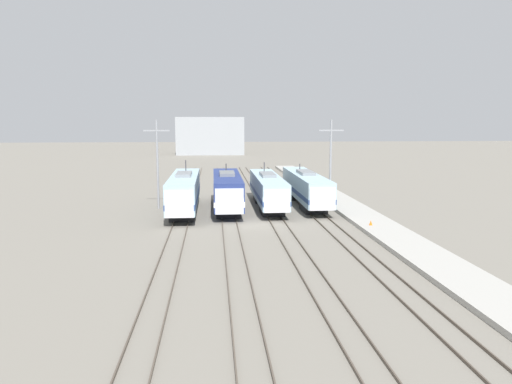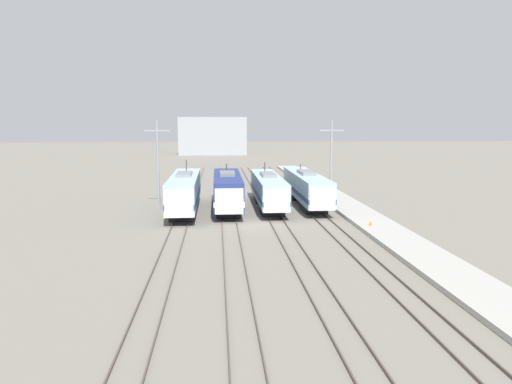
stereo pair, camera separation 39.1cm
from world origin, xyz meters
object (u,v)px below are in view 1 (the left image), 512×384
locomotive_far_left (184,192)px  catenary_tower_right (331,160)px  traffic_cone (371,223)px  locomotive_center_left (227,191)px  locomotive_far_right (306,188)px  catenary_tower_left (157,161)px  locomotive_center_right (268,190)px

locomotive_far_left → catenary_tower_right: 17.53m
traffic_cone → locomotive_far_left: bearing=149.9°
locomotive_center_left → locomotive_far_right: 9.96m
traffic_cone → catenary_tower_left: bearing=148.3°
locomotive_center_right → locomotive_far_right: bearing=17.2°
locomotive_center_left → locomotive_center_right: (4.78, 1.29, -0.14)m
catenary_tower_left → catenary_tower_right: same height
catenary_tower_right → locomotive_center_right: bearing=-176.0°
locomotive_far_left → catenary_tower_left: 5.21m
locomotive_center_left → locomotive_far_left: bearing=-170.3°
catenary_tower_right → traffic_cone: 13.89m
catenary_tower_right → traffic_cone: size_ratio=21.69×
locomotive_center_right → catenary_tower_left: size_ratio=1.75×
locomotive_far_left → traffic_cone: (17.88, -10.36, -1.64)m
catenary_tower_left → traffic_cone: bearing=-31.7°
locomotive_far_left → catenary_tower_right: size_ratio=1.71×
locomotive_far_right → catenary_tower_right: size_ratio=1.88×
catenary_tower_left → locomotive_center_right: bearing=-2.3°
locomotive_far_left → locomotive_center_left: 4.85m
traffic_cone → locomotive_center_left: bearing=139.5°
locomotive_center_right → locomotive_center_left: bearing=-165.0°
locomotive_far_right → catenary_tower_right: 4.43m
locomotive_far_right → catenary_tower_left: bearing=-176.8°
locomotive_center_right → catenary_tower_right: bearing=4.0°
locomotive_far_left → locomotive_center_left: size_ratio=1.07×
locomotive_center_left → traffic_cone: 17.29m
locomotive_center_left → locomotive_far_right: locomotive_center_left is taller
locomotive_center_left → locomotive_far_right: (9.56, 2.77, -0.11)m
locomotive_center_left → locomotive_center_right: size_ratio=0.91×
locomotive_far_left → catenary_tower_right: catenary_tower_right is taller
catenary_tower_left → traffic_cone: catenary_tower_left is taller
catenary_tower_left → catenary_tower_right: size_ratio=1.00×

